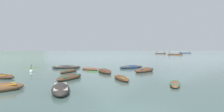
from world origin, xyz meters
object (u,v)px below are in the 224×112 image
object	(u,v)px
rowboat_11	(105,71)
ferry_2	(175,54)
rowboat_3	(175,84)
rowboat_2	(121,78)
rowboat_4	(145,70)
rowboat_1	(61,89)
ferry_1	(185,53)
rowboat_5	(66,67)
ferry_0	(161,53)
rowboat_6	(90,69)
rowboat_7	(131,67)
rowboat_8	(70,77)
rowboat_10	(69,71)
mooring_buoy	(31,71)

from	to	relation	value
rowboat_11	ferry_2	size ratio (longest dim) A/B	0.41
rowboat_3	rowboat_2	bearing A→B (deg)	147.19
rowboat_4	rowboat_1	bearing A→B (deg)	-123.11
rowboat_2	ferry_1	world-z (taller)	ferry_1
rowboat_3	rowboat_4	bearing A→B (deg)	95.21
rowboat_2	ferry_2	world-z (taller)	ferry_2
rowboat_5	rowboat_11	world-z (taller)	rowboat_11
rowboat_1	ferry_0	world-z (taller)	ferry_0
rowboat_6	rowboat_7	xyz separation A→B (m)	(6.11, 2.46, 0.06)
rowboat_2	rowboat_4	world-z (taller)	rowboat_4
rowboat_7	rowboat_3	bearing A→B (deg)	-81.47
rowboat_11	rowboat_8	bearing A→B (deg)	-122.19
rowboat_11	ferry_1	distance (m)	160.95
rowboat_6	rowboat_7	size ratio (longest dim) A/B	0.71
rowboat_10	ferry_0	world-z (taller)	ferry_0
rowboat_1	ferry_1	size ratio (longest dim) A/B	0.34
rowboat_4	rowboat_8	world-z (taller)	rowboat_4
ferry_2	rowboat_8	bearing A→B (deg)	-114.13
ferry_1	rowboat_2	bearing A→B (deg)	-113.37
rowboat_6	rowboat_8	bearing A→B (deg)	-95.82
rowboat_10	ferry_2	distance (m)	96.80
rowboat_1	mooring_buoy	distance (m)	13.37
rowboat_8	rowboat_10	xyz separation A→B (m)	(-1.44, 5.57, -0.03)
rowboat_6	mooring_buoy	xyz separation A→B (m)	(-7.22, -2.49, -0.02)
rowboat_1	ferry_1	distance (m)	171.42
rowboat_11	mooring_buoy	xyz separation A→B (m)	(-9.47, 0.95, -0.10)
rowboat_10	rowboat_11	distance (m)	4.60
rowboat_8	ferry_1	xyz separation A→B (m)	(70.40, 151.16, 0.26)
rowboat_6	ferry_0	distance (m)	120.03
rowboat_5	rowboat_8	xyz separation A→B (m)	(3.03, -10.58, -0.00)
ferry_1	rowboat_1	bearing A→B (deg)	-113.99
rowboat_5	ferry_0	distance (m)	119.31
rowboat_2	rowboat_1	bearing A→B (deg)	-129.77
rowboat_5	mooring_buoy	xyz separation A→B (m)	(-3.33, -4.69, -0.08)
rowboat_4	rowboat_5	xyz separation A→B (m)	(-11.25, 4.52, -0.04)
ferry_0	rowboat_2	bearing A→B (deg)	-106.17
rowboat_6	rowboat_4	bearing A→B (deg)	-17.45
rowboat_2	ferry_1	size ratio (longest dim) A/B	0.30
rowboat_2	mooring_buoy	distance (m)	12.92
rowboat_11	ferry_0	distance (m)	122.58
rowboat_2	ferry_0	bearing A→B (deg)	73.83
rowboat_2	rowboat_5	distance (m)	13.55
rowboat_3	rowboat_11	xyz separation A→B (m)	(-5.93, 7.98, 0.08)
rowboat_5	mooring_buoy	bearing A→B (deg)	-125.36
rowboat_1	rowboat_2	size ratio (longest dim) A/B	1.12
rowboat_7	ferry_0	xyz separation A→B (m)	(33.38, 110.90, 0.26)
rowboat_4	rowboat_5	bearing A→B (deg)	158.10
rowboat_7	rowboat_11	size ratio (longest dim) A/B	1.12
rowboat_2	rowboat_7	distance (m)	11.39
rowboat_4	rowboat_5	world-z (taller)	rowboat_4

